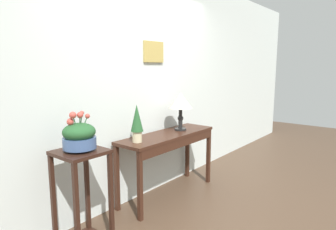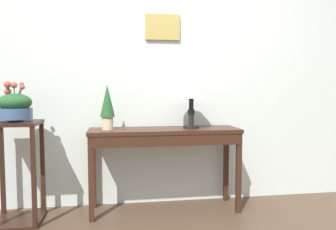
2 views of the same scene
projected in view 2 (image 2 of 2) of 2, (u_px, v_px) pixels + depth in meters
back_wall_with_art at (146, 64)px, 3.36m from camera, size 9.00×0.13×2.80m
console_table at (165, 140)px, 3.12m from camera, size 1.40×0.42×0.78m
table_lamp at (191, 90)px, 3.15m from camera, size 0.30×0.30×0.48m
potted_plant_on_console at (107, 105)px, 3.03m from camera, size 0.13×0.13×0.41m
pedestal_stand_left at (17, 172)px, 2.87m from camera, size 0.39×0.39×0.88m
planter_bowl_wide at (15, 106)px, 2.83m from camera, size 0.28×0.28×0.34m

